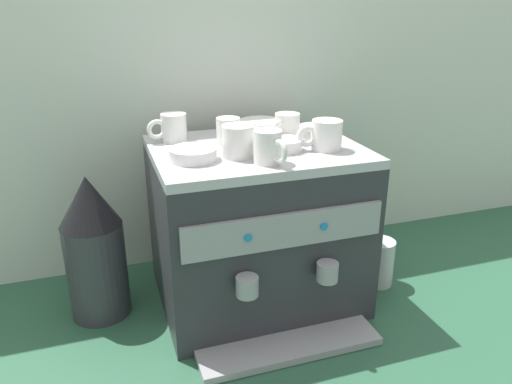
{
  "coord_description": "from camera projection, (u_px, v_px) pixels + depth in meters",
  "views": [
    {
      "loc": [
        -0.41,
        -1.24,
        0.85
      ],
      "look_at": [
        0.0,
        0.0,
        0.34
      ],
      "focal_mm": 34.67,
      "sensor_mm": 36.0,
      "label": 1
    }
  ],
  "objects": [
    {
      "name": "ceramic_cup_1",
      "position": [
        172.0,
        128.0,
        1.39
      ],
      "size": [
        0.11,
        0.07,
        0.08
      ],
      "color": "white",
      "rests_on": "espresso_machine"
    },
    {
      "name": "ceramic_cup_5",
      "position": [
        286.0,
        128.0,
        1.39
      ],
      "size": [
        0.1,
        0.08,
        0.08
      ],
      "color": "white",
      "rests_on": "espresso_machine"
    },
    {
      "name": "espresso_machine",
      "position": [
        256.0,
        226.0,
        1.43
      ],
      "size": [
        0.56,
        0.56,
        0.47
      ],
      "color": "#2D2D33",
      "rests_on": "ground_plane"
    },
    {
      "name": "ceramic_cup_0",
      "position": [
        325.0,
        135.0,
        1.31
      ],
      "size": [
        0.12,
        0.08,
        0.08
      ],
      "color": "white",
      "rests_on": "espresso_machine"
    },
    {
      "name": "milk_pitcher",
      "position": [
        379.0,
        262.0,
        1.56
      ],
      "size": [
        0.1,
        0.1,
        0.15
      ],
      "primitive_type": "cylinder",
      "color": "#B7B7BC",
      "rests_on": "ground_plane"
    },
    {
      "name": "coffee_grinder",
      "position": [
        94.0,
        247.0,
        1.36
      ],
      "size": [
        0.17,
        0.17,
        0.42
      ],
      "color": "#333338",
      "rests_on": "ground_plane"
    },
    {
      "name": "ceramic_bowl_0",
      "position": [
        261.0,
        127.0,
        1.47
      ],
      "size": [
        0.13,
        0.13,
        0.04
      ],
      "color": "white",
      "rests_on": "espresso_machine"
    },
    {
      "name": "tiled_backsplash_wall",
      "position": [
        225.0,
        114.0,
        1.63
      ],
      "size": [
        2.8,
        0.03,
        0.99
      ],
      "primitive_type": "cube",
      "color": "silver",
      "rests_on": "ground_plane"
    },
    {
      "name": "ceramic_bowl_2",
      "position": [
        283.0,
        145.0,
        1.31
      ],
      "size": [
        0.1,
        0.1,
        0.03
      ],
      "color": "white",
      "rests_on": "espresso_machine"
    },
    {
      "name": "ceramic_cup_4",
      "position": [
        269.0,
        147.0,
        1.2
      ],
      "size": [
        0.07,
        0.11,
        0.08
      ],
      "color": "white",
      "rests_on": "espresso_machine"
    },
    {
      "name": "ceramic_bowl_3",
      "position": [
        314.0,
        131.0,
        1.44
      ],
      "size": [
        0.09,
        0.09,
        0.03
      ],
      "color": "white",
      "rests_on": "espresso_machine"
    },
    {
      "name": "ceramic_cup_2",
      "position": [
        239.0,
        141.0,
        1.25
      ],
      "size": [
        0.12,
        0.08,
        0.08
      ],
      "color": "white",
      "rests_on": "espresso_machine"
    },
    {
      "name": "ceramic_bowl_1",
      "position": [
        193.0,
        154.0,
        1.23
      ],
      "size": [
        0.12,
        0.12,
        0.03
      ],
      "color": "white",
      "rests_on": "espresso_machine"
    },
    {
      "name": "ground_plane",
      "position": [
        256.0,
        294.0,
        1.52
      ],
      "size": [
        4.0,
        4.0,
        0.0
      ],
      "primitive_type": "plane",
      "color": "#28563D"
    },
    {
      "name": "ceramic_cup_3",
      "position": [
        230.0,
        131.0,
        1.36
      ],
      "size": [
        0.1,
        0.08,
        0.07
      ],
      "color": "white",
      "rests_on": "espresso_machine"
    }
  ]
}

